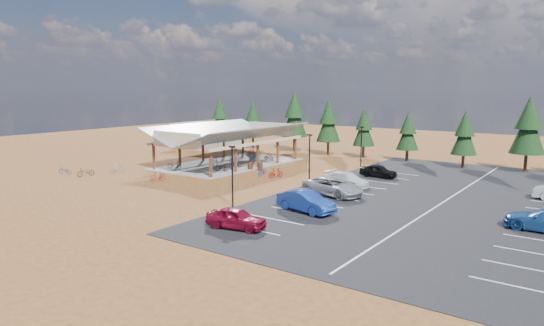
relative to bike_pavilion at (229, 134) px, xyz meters
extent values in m
plane|color=brown|center=(10.00, -7.00, -3.82)|extent=(140.00, 140.00, 0.00)
cube|color=black|center=(28.50, -4.00, -3.80)|extent=(27.00, 44.00, 0.04)
cube|color=gray|center=(0.00, 0.00, -3.77)|extent=(10.60, 18.60, 0.10)
cube|color=#572519|center=(-4.60, -8.40, -2.22)|extent=(0.25, 0.25, 3.00)
cube|color=#572519|center=(-4.60, -4.20, -2.22)|extent=(0.25, 0.25, 3.00)
cube|color=#572519|center=(-4.60, 0.00, -2.22)|extent=(0.25, 0.25, 3.00)
cube|color=#572519|center=(-4.60, 4.20, -2.22)|extent=(0.25, 0.25, 3.00)
cube|color=#572519|center=(-4.60, 8.40, -2.22)|extent=(0.25, 0.25, 3.00)
cube|color=#572519|center=(4.60, -8.40, -2.22)|extent=(0.25, 0.25, 3.00)
cube|color=#572519|center=(4.60, -4.20, -2.22)|extent=(0.25, 0.25, 3.00)
cube|color=#572519|center=(4.60, 0.00, -2.22)|extent=(0.25, 0.25, 3.00)
cube|color=#572519|center=(4.60, 4.20, -2.22)|extent=(0.25, 0.25, 3.00)
cube|color=#572519|center=(4.60, 8.40, -2.22)|extent=(0.25, 0.25, 3.00)
cube|color=beige|center=(-5.00, 0.00, -0.72)|extent=(0.22, 18.00, 0.35)
cube|color=beige|center=(5.00, 0.00, -0.72)|extent=(0.22, 18.00, 0.35)
cube|color=slate|center=(-2.90, 0.00, 0.18)|extent=(5.85, 19.40, 2.13)
cube|color=slate|center=(2.90, 0.00, 0.18)|extent=(5.85, 19.40, 2.13)
cube|color=beige|center=(0.00, -9.00, 0.08)|extent=(7.50, 0.15, 1.80)
cube|color=beige|center=(0.00, 9.00, 0.08)|extent=(7.50, 0.15, 1.80)
cube|color=#ADA593|center=(-14.00, 11.00, -2.22)|extent=(10.00, 6.00, 3.20)
cube|color=slate|center=(-14.00, 11.00, -0.27)|extent=(11.00, 7.00, 0.70)
cylinder|color=black|center=(15.00, -17.00, -1.32)|extent=(0.14, 0.14, 5.00)
cube|color=black|center=(15.00, -17.00, 1.23)|extent=(0.50, 0.25, 0.18)
cylinder|color=black|center=(15.00, -5.00, -1.32)|extent=(0.14, 0.14, 5.00)
cube|color=black|center=(15.00, -5.00, 1.23)|extent=(0.50, 0.25, 0.18)
cylinder|color=black|center=(15.00, 7.00, -1.32)|extent=(0.14, 0.14, 5.00)
cube|color=black|center=(15.00, 7.00, 1.23)|extent=(0.50, 0.25, 0.18)
cylinder|color=#3E2116|center=(4.77, -1.73, -3.37)|extent=(0.60, 0.60, 0.90)
cylinder|color=#3E2116|center=(6.06, -1.47, -3.37)|extent=(0.60, 0.60, 0.90)
cylinder|color=#382314|center=(-14.95, 15.05, -2.85)|extent=(0.36, 0.36, 1.94)
cone|color=black|center=(-14.95, 15.05, 0.45)|extent=(3.42, 3.42, 4.66)
cone|color=black|center=(-14.95, 15.05, 2.39)|extent=(2.64, 2.64, 3.50)
cylinder|color=#382314|center=(-7.48, 14.53, -2.90)|extent=(0.36, 0.36, 1.85)
cone|color=black|center=(-7.48, 14.53, 0.24)|extent=(3.25, 3.25, 4.43)
cone|color=black|center=(-7.48, 14.53, 2.09)|extent=(2.51, 2.51, 3.33)
cylinder|color=#382314|center=(-0.43, 15.82, -2.70)|extent=(0.36, 0.36, 2.24)
cone|color=black|center=(-0.43, 15.82, 1.11)|extent=(3.95, 3.95, 5.38)
cone|color=black|center=(-0.43, 15.82, 3.35)|extent=(3.05, 3.05, 4.04)
cylinder|color=#382314|center=(5.96, 15.04, -2.83)|extent=(0.36, 0.36, 1.98)
cone|color=black|center=(5.96, 15.04, 0.53)|extent=(3.49, 3.49, 4.75)
cone|color=black|center=(5.96, 15.04, 2.52)|extent=(2.69, 2.69, 3.57)
cylinder|color=#382314|center=(11.41, 15.35, -2.97)|extent=(0.36, 0.36, 1.71)
cone|color=black|center=(11.41, 15.35, -0.06)|extent=(3.01, 3.01, 4.10)
cone|color=black|center=(11.41, 15.35, 1.65)|extent=(2.32, 2.32, 3.08)
cylinder|color=#382314|center=(17.69, 15.28, -3.01)|extent=(0.36, 0.36, 1.63)
cone|color=black|center=(17.69, 15.28, -0.24)|extent=(2.87, 2.87, 3.91)
cone|color=black|center=(17.69, 15.28, 1.39)|extent=(2.22, 2.22, 2.93)
cylinder|color=#382314|center=(25.10, 14.18, -2.97)|extent=(0.36, 0.36, 1.72)
cone|color=black|center=(25.10, 14.18, -0.05)|extent=(3.02, 3.02, 4.12)
cone|color=black|center=(25.10, 14.18, 1.67)|extent=(2.33, 2.33, 3.09)
cylinder|color=#382314|center=(31.69, 15.67, -2.73)|extent=(0.36, 0.36, 2.18)
cone|color=black|center=(31.69, 15.67, 0.98)|extent=(3.84, 3.84, 5.24)
cone|color=black|center=(31.69, 15.67, 3.16)|extent=(2.97, 2.97, 3.93)
imported|color=black|center=(-2.72, -6.91, -3.24)|extent=(1.94, 1.16, 0.96)
imported|color=gray|center=(-0.94, -1.68, -3.19)|extent=(1.84, 1.06, 1.07)
imported|color=#194F9D|center=(-1.68, 3.14, -3.24)|extent=(1.85, 0.66, 0.97)
imported|color=maroon|center=(-1.84, 6.96, -3.25)|extent=(1.65, 0.82, 0.96)
imported|color=black|center=(3.20, -5.03, -3.25)|extent=(1.85, 0.84, 0.94)
imported|color=gray|center=(1.07, -0.44, -3.19)|extent=(1.83, 0.83, 1.06)
imported|color=navy|center=(1.85, 3.05, -3.31)|extent=(1.63, 0.73, 0.83)
imported|color=maroon|center=(2.48, 5.15, -3.28)|extent=(1.48, 0.44, 0.88)
imported|color=black|center=(-7.41, -15.71, -3.32)|extent=(1.11, 2.01, 1.00)
imported|color=gray|center=(-6.63, -12.12, -3.26)|extent=(1.86, 1.43, 1.12)
imported|color=navy|center=(-10.50, -16.33, -3.39)|extent=(1.76, 1.09, 0.87)
imported|color=maroon|center=(1.20, -12.90, -3.30)|extent=(1.00, 1.81, 1.05)
imported|color=navy|center=(8.29, -4.04, -3.34)|extent=(0.97, 1.92, 0.96)
imported|color=maroon|center=(10.24, -4.21, -3.29)|extent=(1.16, 1.83, 1.07)
imported|color=maroon|center=(19.09, -21.43, -3.05)|extent=(4.54, 2.54, 1.46)
imported|color=navy|center=(20.61, -14.69, -2.95)|extent=(5.28, 2.69, 1.66)
imported|color=#93969B|center=(19.55, -8.29, -2.97)|extent=(6.23, 3.71, 1.62)
imported|color=white|center=(18.72, -3.91, -3.09)|extent=(5.06, 2.76, 1.39)
imported|color=black|center=(19.22, 2.53, -3.09)|extent=(4.11, 1.76, 1.38)
camera|label=1|loc=(40.20, -46.50, 5.99)|focal=32.00mm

